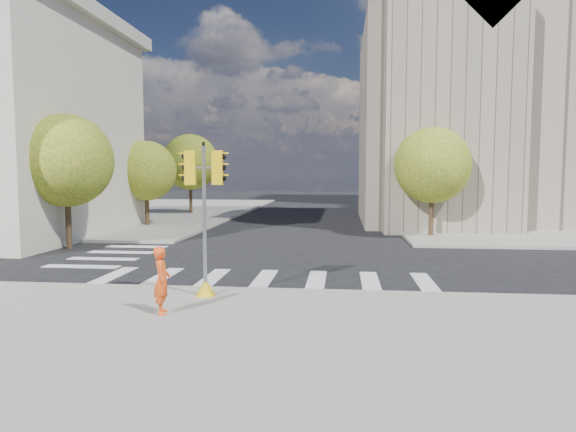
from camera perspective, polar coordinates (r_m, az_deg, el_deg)
The scene contains 16 objects.
ground at distance 19.71m, azimuth -1.48°, elevation -5.81°, with size 160.00×160.00×0.00m, color black.
sidewalk_near at distance 9.30m, azimuth -10.83°, elevation -17.80°, with size 30.00×14.00×0.15m, color gray.
sidewalk_far_right at distance 48.59m, azimuth 27.07°, elevation 0.10°, with size 28.00×40.00×0.15m, color gray.
sidewalk_far_left at distance 50.64m, azimuth -20.42°, elevation 0.50°, with size 28.00×40.00×0.15m, color gray.
civic_building at distance 40.65m, azimuth 25.10°, elevation 9.50°, with size 26.00×16.00×19.39m.
office_tower at distance 65.22m, azimuth 24.10°, elevation 14.45°, with size 20.00×18.00×30.00m, color #9EA0A3.
tree_lw_near at distance 26.62m, azimuth -23.42°, elevation 5.65°, with size 4.40×4.40×6.41m.
tree_lw_mid at distance 35.67m, azimuth -15.47°, elevation 4.86°, with size 4.00×4.00×5.77m.
tree_lw_far at distance 45.14m, azimuth -10.82°, elevation 5.89°, with size 4.80×4.80×6.95m.
tree_re_near at distance 29.62m, azimuth 15.74°, elevation 5.46°, with size 4.20×4.20×6.16m.
tree_re_mid at distance 41.51m, azimuth 12.96°, elevation 5.70°, with size 4.60×4.60×6.66m.
tree_re_far at distance 53.43m, azimuth 11.40°, elevation 4.99°, with size 4.00×4.00×5.88m.
lamp_near at distance 33.66m, azimuth 15.46°, elevation 6.26°, with size 0.35×0.18×8.11m.
lamp_far at distance 47.53m, azimuth 12.70°, elevation 5.85°, with size 0.35×0.18×8.11m.
traffic_signal at distance 14.60m, azimuth -9.24°, elevation -1.76°, with size 1.08×0.56×4.34m.
photographer at distance 13.13m, azimuth -13.84°, elevation -6.95°, with size 0.61×0.40×1.67m, color #F04E16.
Camera 1 is at (2.54, -19.20, 3.64)m, focal length 32.00 mm.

